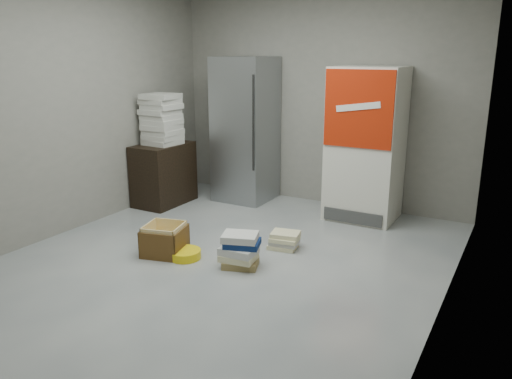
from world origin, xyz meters
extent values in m
plane|color=#B1B1AC|center=(0.00, 0.00, 0.00)|extent=(5.00, 5.00, 0.00)
cube|color=gray|center=(0.00, 2.50, 1.40)|extent=(4.00, 0.04, 2.80)
cube|color=gray|center=(-2.00, 0.00, 1.40)|extent=(0.04, 5.00, 2.80)
cube|color=gray|center=(2.00, 0.00, 1.40)|extent=(0.04, 5.00, 2.80)
cube|color=gray|center=(-0.90, 2.13, 0.95)|extent=(0.70, 0.70, 1.90)
cylinder|color=#333333|center=(-0.58, 1.77, 1.10)|extent=(0.02, 0.02, 1.19)
cube|color=silver|center=(0.75, 2.13, 0.90)|extent=(0.80, 0.70, 1.80)
cube|color=#B3220A|center=(0.75, 1.77, 1.35)|extent=(0.78, 0.02, 0.85)
cube|color=white|center=(0.75, 1.75, 1.38)|extent=(0.50, 0.01, 0.14)
cube|color=#3F3F3F|center=(0.75, 1.77, 0.10)|extent=(0.70, 0.02, 0.15)
cube|color=black|center=(-1.73, 1.40, 0.40)|extent=(0.50, 0.80, 0.80)
cube|color=silver|center=(-1.71, 1.39, 0.83)|extent=(0.43, 0.43, 0.06)
cube|color=silver|center=(-1.71, 1.40, 0.90)|extent=(0.41, 0.41, 0.06)
cube|color=silver|center=(-1.71, 1.40, 0.96)|extent=(0.40, 0.40, 0.06)
cube|color=silver|center=(-1.71, 1.39, 1.03)|extent=(0.41, 0.41, 0.06)
cube|color=silver|center=(-1.71, 1.40, 1.09)|extent=(0.41, 0.41, 0.06)
cube|color=silver|center=(-1.73, 1.40, 1.16)|extent=(0.42, 0.42, 0.06)
cube|color=silver|center=(-1.73, 1.39, 1.22)|extent=(0.42, 0.42, 0.06)
cube|color=silver|center=(-1.71, 1.40, 1.29)|extent=(0.42, 0.42, 0.06)
cube|color=silver|center=(-1.72, 1.40, 1.35)|extent=(0.42, 0.42, 0.06)
cube|color=silver|center=(-1.71, 1.39, 1.42)|extent=(0.42, 0.42, 0.06)
cube|color=olive|center=(0.21, 0.14, 0.03)|extent=(0.39, 0.35, 0.07)
cube|color=beige|center=(0.20, 0.12, 0.10)|extent=(0.35, 0.30, 0.06)
cube|color=beige|center=(0.20, 0.12, 0.17)|extent=(0.34, 0.27, 0.07)
cube|color=navy|center=(0.22, 0.15, 0.23)|extent=(0.38, 0.34, 0.06)
cube|color=beige|center=(0.21, 0.14, 0.29)|extent=(0.39, 0.35, 0.07)
cube|color=beige|center=(0.36, 0.74, 0.02)|extent=(0.31, 0.26, 0.04)
cube|color=beige|center=(0.37, 0.75, 0.07)|extent=(0.31, 0.26, 0.05)
cube|color=beige|center=(0.38, 0.74, 0.11)|extent=(0.31, 0.26, 0.04)
cube|color=beige|center=(0.38, 0.76, 0.15)|extent=(0.32, 0.27, 0.05)
cube|color=gold|center=(-0.61, 0.03, 0.01)|extent=(0.44, 0.44, 0.01)
cube|color=brown|center=(-0.66, 0.21, 0.14)|extent=(0.37, 0.11, 0.27)
cube|color=brown|center=(-0.56, -0.15, 0.14)|extent=(0.37, 0.11, 0.27)
cube|color=brown|center=(-0.79, -0.02, 0.14)|extent=(0.11, 0.37, 0.27)
cube|color=brown|center=(-0.43, 0.08, 0.14)|extent=(0.11, 0.37, 0.27)
cube|color=gold|center=(-0.65, 0.20, 0.16)|extent=(0.34, 0.10, 0.31)
cube|color=gold|center=(-0.57, -0.13, 0.16)|extent=(0.34, 0.10, 0.31)
cube|color=gold|center=(-0.77, -0.01, 0.16)|extent=(0.10, 0.34, 0.31)
cube|color=gold|center=(-0.44, 0.07, 0.16)|extent=(0.10, 0.34, 0.31)
cylinder|color=yellow|center=(-0.37, 0.04, 0.04)|extent=(0.39, 0.39, 0.08)
camera|label=1|loc=(2.47, -3.58, 1.96)|focal=35.00mm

